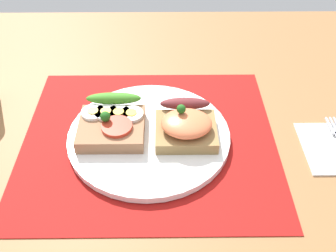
# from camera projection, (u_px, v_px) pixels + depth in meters

# --- Properties ---
(ground_plane) EXTENTS (1.20, 0.90, 0.03)m
(ground_plane) POSITION_uv_depth(u_px,v_px,m) (150.00, 147.00, 0.63)
(ground_plane) COLOR #8E6038
(placemat) EXTENTS (0.40, 0.36, 0.00)m
(placemat) POSITION_uv_depth(u_px,v_px,m) (149.00, 139.00, 0.62)
(placemat) COLOR maroon
(placemat) RESTS_ON ground_plane
(plate) EXTENTS (0.26, 0.26, 0.01)m
(plate) POSITION_uv_depth(u_px,v_px,m) (149.00, 136.00, 0.61)
(plate) COLOR white
(plate) RESTS_ON placemat
(sandwich_egg_tomato) EXTENTS (0.10, 0.11, 0.04)m
(sandwich_egg_tomato) POSITION_uv_depth(u_px,v_px,m) (112.00, 122.00, 0.61)
(sandwich_egg_tomato) COLOR #976848
(sandwich_egg_tomato) RESTS_ON plate
(sandwich_salmon) EXTENTS (0.09, 0.10, 0.06)m
(sandwich_salmon) POSITION_uv_depth(u_px,v_px,m) (186.00, 125.00, 0.59)
(sandwich_salmon) COLOR olive
(sandwich_salmon) RESTS_ON plate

